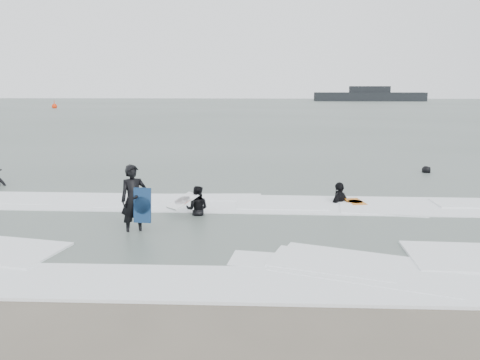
# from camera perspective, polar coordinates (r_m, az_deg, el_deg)

# --- Properties ---
(ground) EXTENTS (320.00, 320.00, 0.00)m
(ground) POSITION_cam_1_polar(r_m,az_deg,el_deg) (10.40, -1.67, -11.38)
(ground) COLOR brown
(ground) RESTS_ON ground
(sea) EXTENTS (320.00, 320.00, 0.00)m
(sea) POSITION_cam_1_polar(r_m,az_deg,el_deg) (89.65, 2.89, 8.70)
(sea) COLOR #47544C
(sea) RESTS_ON ground
(surfer_centre) EXTENTS (0.85, 0.75, 1.96)m
(surfer_centre) POSITION_cam_1_polar(r_m,az_deg,el_deg) (13.43, -12.66, -6.36)
(surfer_centre) COLOR black
(surfer_centre) RESTS_ON ground
(surfer_wading) EXTENTS (0.76, 0.61, 1.52)m
(surfer_wading) POSITION_cam_1_polar(r_m,az_deg,el_deg) (14.90, -5.22, -4.37)
(surfer_wading) COLOR black
(surfer_wading) RESTS_ON ground
(surfer_right_near) EXTENTS (1.04, 1.17, 1.90)m
(surfer_right_near) POSITION_cam_1_polar(r_m,az_deg,el_deg) (16.82, 12.01, -2.76)
(surfer_right_near) COLOR black
(surfer_right_near) RESTS_ON ground
(surfer_right_far) EXTENTS (0.87, 0.73, 1.52)m
(surfer_right_far) POSITION_cam_1_polar(r_m,az_deg,el_deg) (23.67, 21.74, 0.70)
(surfer_right_far) COLOR black
(surfer_right_far) RESTS_ON ground
(surf_foam) EXTENTS (30.03, 9.06, 0.09)m
(surf_foam) POSITION_cam_1_polar(r_m,az_deg,el_deg) (13.86, -0.32, -5.35)
(surf_foam) COLOR white
(surf_foam) RESTS_ON ground
(bodyboards) EXTENTS (7.01, 4.34, 1.25)m
(bodyboards) POSITION_cam_1_polar(r_m,az_deg,el_deg) (14.44, -0.45, -2.78)
(bodyboards) COLOR #0F2749
(bodyboards) RESTS_ON ground
(buoy) EXTENTS (1.00, 1.00, 1.65)m
(buoy) POSITION_cam_1_polar(r_m,az_deg,el_deg) (97.73, -21.68, 8.35)
(buoy) COLOR red
(buoy) RESTS_ON ground
(vessel_horizon) EXTENTS (31.66, 5.65, 4.30)m
(vessel_horizon) POSITION_cam_1_polar(r_m,az_deg,el_deg) (143.94, 15.48, 9.87)
(vessel_horizon) COLOR black
(vessel_horizon) RESTS_ON ground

